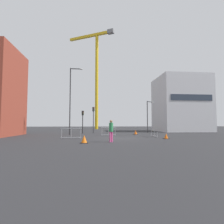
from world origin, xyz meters
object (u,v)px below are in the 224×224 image
construction_crane (96,68)px  traffic_cone_striped (166,136)px  traffic_light_island (83,118)px  traffic_cone_orange (136,132)px  traffic_cone_on_verge (84,139)px  pedestrian_walking (111,129)px  streetlamp_tall (71,96)px  traffic_light_far (93,116)px  streetlamp_short (148,113)px

construction_crane → traffic_cone_striped: (6.78, -34.04, -17.69)m
construction_crane → traffic_light_island: construction_crane is taller
traffic_cone_orange → traffic_cone_striped: (1.39, -7.55, -0.03)m
traffic_cone_striped → traffic_cone_on_verge: 8.74m
traffic_light_island → pedestrian_walking: traffic_light_island is taller
streetlamp_tall → traffic_cone_orange: (9.08, 0.25, -5.06)m
traffic_cone_striped → traffic_cone_on_verge: size_ratio=0.87×
construction_crane → traffic_light_island: (-2.31, -23.44, -15.53)m
traffic_cone_on_verge → traffic_cone_striped: bearing=21.9°
construction_crane → traffic_cone_on_verge: 41.29m
construction_crane → traffic_light_far: 27.28m
construction_crane → pedestrian_walking: 40.48m
traffic_cone_on_verge → pedestrian_walking: bearing=13.1°
construction_crane → traffic_cone_orange: construction_crane is taller
streetlamp_short → traffic_cone_striped: (-2.00, -12.33, -3.06)m
streetlamp_short → traffic_cone_orange: 6.60m
streetlamp_short → traffic_light_island: bearing=-171.1°
pedestrian_walking → traffic_cone_orange: 11.28m
traffic_cone_orange → streetlamp_tall: bearing=-178.4°
construction_crane → streetlamp_short: 27.61m
streetlamp_short → traffic_light_far: size_ratio=1.29×
streetlamp_tall → pedestrian_walking: bearing=-65.6°
streetlamp_tall → traffic_cone_on_verge: (2.37, -10.57, -5.05)m
traffic_light_far → traffic_cone_striped: size_ratio=7.75×
construction_crane → traffic_light_island: bearing=-95.6°
pedestrian_walking → construction_crane: bearing=91.4°
traffic_light_island → traffic_cone_orange: 8.55m
traffic_cone_striped → traffic_cone_on_verge: bearing=-158.1°
streetlamp_short → traffic_light_far: (-9.43, -0.99, -0.49)m
streetlamp_short → pedestrian_walking: (-7.90, -15.08, -2.23)m
traffic_light_far → traffic_light_island: bearing=-155.9°
traffic_cone_on_verge → streetlamp_short: bearing=57.1°
streetlamp_short → traffic_light_island: size_ratio=1.53×
traffic_cone_orange → traffic_cone_striped: size_ratio=1.11×
traffic_light_far → traffic_cone_on_verge: traffic_light_far is taller
streetlamp_tall → traffic_cone_orange: size_ratio=15.42×
traffic_cone_striped → construction_crane: bearing=101.3°
streetlamp_short → pedestrian_walking: size_ratio=2.96×
traffic_cone_striped → traffic_cone_orange: bearing=100.5°
streetlamp_tall → streetlamp_short: size_ratio=1.71×
construction_crane → traffic_cone_orange: 32.29m
traffic_light_island → traffic_cone_on_verge: (0.99, -13.85, -2.12)m
traffic_cone_orange → pedestrian_walking: bearing=-113.7°
traffic_cone_orange → construction_crane: bearing=101.5°
traffic_light_far → streetlamp_tall: bearing=-127.1°
construction_crane → traffic_cone_striped: construction_crane is taller
construction_crane → traffic_cone_striped: bearing=-78.7°
streetlamp_short → traffic_cone_striped: bearing=-99.2°
streetlamp_tall → construction_crane: bearing=82.1°
construction_crane → streetlamp_short: bearing=-68.0°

